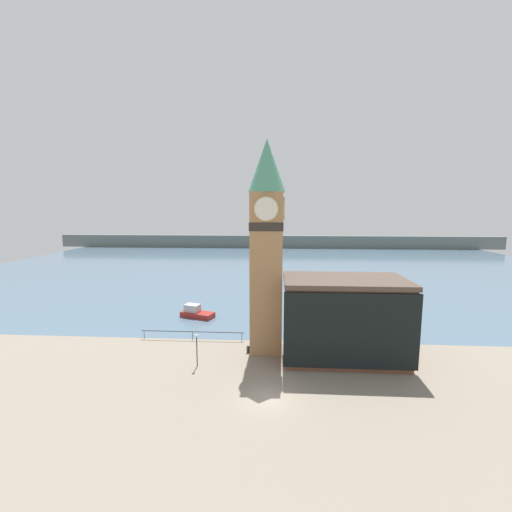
% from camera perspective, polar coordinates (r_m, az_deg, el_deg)
% --- Properties ---
extents(ground_plane, '(160.00, 160.00, 0.00)m').
position_cam_1_polar(ground_plane, '(31.66, 1.85, -22.66)').
color(ground_plane, gray).
extents(water, '(160.00, 120.00, 0.00)m').
position_cam_1_polar(water, '(101.34, 3.12, -1.19)').
color(water, slate).
rests_on(water, ground_plane).
extents(far_shoreline, '(180.00, 3.00, 5.00)m').
position_cam_1_polar(far_shoreline, '(140.71, 3.27, 2.41)').
color(far_shoreline, slate).
rests_on(far_shoreline, water).
extents(pier_railing, '(12.82, 0.08, 1.09)m').
position_cam_1_polar(pier_railing, '(43.83, -10.55, -12.40)').
color(pier_railing, '#333338').
rests_on(pier_railing, ground_plane).
extents(clock_tower, '(4.03, 4.03, 23.42)m').
position_cam_1_polar(clock_tower, '(37.55, 1.78, 2.34)').
color(clock_tower, '#9E754C').
rests_on(clock_tower, ground_plane).
extents(pier_building, '(13.07, 7.77, 8.76)m').
position_cam_1_polar(pier_building, '(38.53, 14.44, -10.02)').
color(pier_building, brown).
rests_on(pier_building, ground_plane).
extents(boat_near, '(5.32, 3.62, 1.85)m').
position_cam_1_polar(boat_near, '(52.55, -9.96, -9.26)').
color(boat_near, maroon).
rests_on(boat_near, water).
extents(mooring_bollard_near, '(0.36, 0.36, 0.83)m').
position_cam_1_polar(mooring_bollard_near, '(39.83, -1.33, -15.21)').
color(mooring_bollard_near, '#2D2D33').
rests_on(mooring_bollard_near, ground_plane).
extents(lamp_post, '(0.32, 0.32, 3.47)m').
position_cam_1_polar(lamp_post, '(36.41, -9.85, -14.19)').
color(lamp_post, black).
rests_on(lamp_post, ground_plane).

